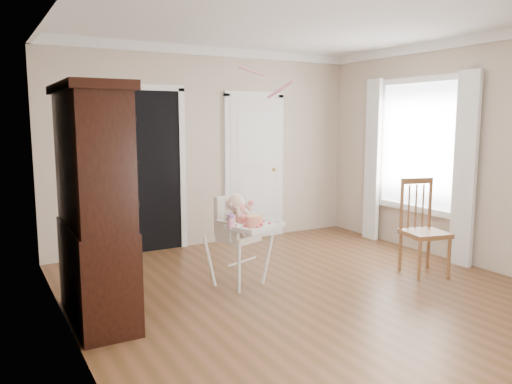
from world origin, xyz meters
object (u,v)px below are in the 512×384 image
high_chair (239,230)px  cake (254,221)px  sippy_cup (231,221)px  china_cabinet (95,205)px  dining_chair (423,230)px

high_chair → cake: (0.06, -0.22, 0.13)m
sippy_cup → china_cabinet: bearing=-179.6°
sippy_cup → china_cabinet: size_ratio=0.09×
china_cabinet → cake: bearing=-0.4°
high_chair → sippy_cup: size_ratio=5.47×
sippy_cup → cake: bearing=-4.2°
cake → sippy_cup: 0.25m
high_chair → sippy_cup: 0.31m
high_chair → china_cabinet: size_ratio=0.48×
cake → dining_chair: bearing=-13.1°
china_cabinet → sippy_cup: bearing=0.4°
cake → sippy_cup: size_ratio=1.30×
china_cabinet → dining_chair: size_ratio=1.89×
high_chair → china_cabinet: 1.56m
china_cabinet → dining_chair: (3.48, -0.46, -0.51)m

